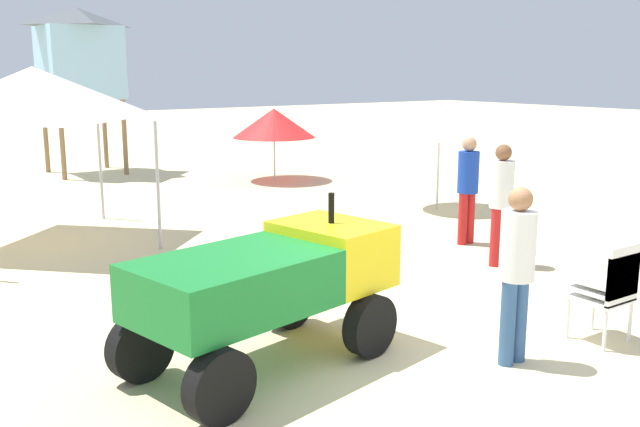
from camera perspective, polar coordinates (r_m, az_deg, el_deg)
ground at (r=6.91m, az=8.71°, el=-11.37°), size 80.00×80.00×0.00m
utility_cart at (r=6.47m, az=-3.97°, el=-5.48°), size 2.74×1.74×1.50m
stacked_plastic_chairs at (r=7.53m, az=22.37°, el=-5.32°), size 0.48×0.48×1.02m
surfboard_pile at (r=9.94m, az=-0.12°, el=-3.33°), size 2.64×0.86×0.24m
lifeguard_near_left at (r=9.96m, az=14.40°, el=1.32°), size 0.32×0.32×1.68m
lifeguard_near_center at (r=6.65m, az=15.58°, el=-3.94°), size 0.32×0.32×1.66m
lifeguard_near_right at (r=11.09m, az=11.83°, el=2.40°), size 0.32×0.32×1.66m
popup_canopy at (r=11.57m, az=-22.05°, el=8.97°), size 2.74×2.74×2.72m
lifeguard_tower at (r=19.27m, az=-18.83°, el=12.11°), size 1.98×1.98×4.17m
beach_umbrella_left at (r=13.74m, az=9.62°, el=7.26°), size 1.70×1.70×1.98m
beach_umbrella_mid at (r=17.19m, az=-3.73°, el=7.29°), size 1.99×1.99×1.75m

